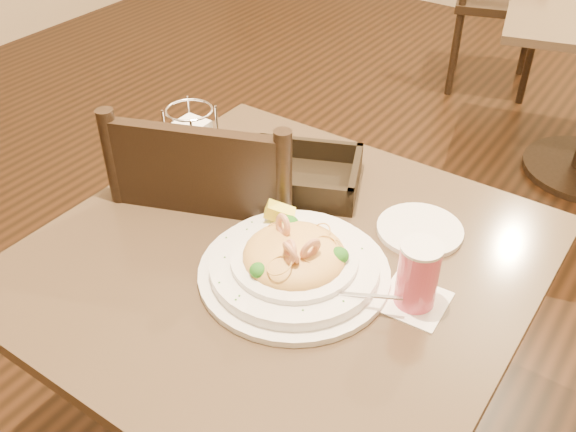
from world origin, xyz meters
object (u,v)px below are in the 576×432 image
Objects in this scene: pasta_bowl at (294,262)px; butter_ramekin at (135,180)px; napkin_caddy at (193,146)px; side_plate at (420,230)px; bread_basket at (304,177)px; drink_glass at (418,275)px; main_table at (283,335)px; dining_chair_near at (225,251)px.

butter_ramekin is at bearing 174.92° from pasta_bowl.
napkin_caddy is 2.29× the size of butter_ramekin.
pasta_bowl is at bearing -118.66° from side_plate.
side_plate is at bearing -0.80° from bread_basket.
bread_basket is 0.25m from napkin_caddy.
side_plate is at bearing 112.34° from drink_glass.
main_table is 3.04× the size of bread_basket.
drink_glass is at bearing 16.13° from pasta_bowl.
pasta_bowl is 0.28m from side_plate.
drink_glass is 0.78× the size of napkin_caddy.
pasta_bowl is 0.29m from bread_basket.
pasta_bowl is at bearing -59.83° from bread_basket.
drink_glass is 0.74× the size of side_plate.
dining_chair_near reaches higher than pasta_bowl.
bread_basket is at bearing -177.58° from dining_chair_near.
pasta_bowl is at bearing -163.87° from drink_glass.
pasta_bowl is 0.22m from drink_glass.
dining_chair_near is 5.39× the size of side_plate.
pasta_bowl is at bearing -5.08° from butter_ramekin.
butter_ramekin is (-0.45, 0.04, -0.02)m from pasta_bowl.
main_table is at bearing -174.24° from drink_glass.
pasta_bowl is 2.36× the size of napkin_caddy.
dining_chair_near reaches higher than butter_ramekin.
bread_basket is (0.18, 0.08, 0.24)m from dining_chair_near.
dining_chair_near is 0.30m from napkin_caddy.
drink_glass is at bearing -9.03° from napkin_caddy.
pasta_bowl is at bearing -33.92° from main_table.
main_table is 12.51× the size of butter_ramekin.
napkin_caddy is (-0.59, 0.09, 0.01)m from drink_glass.
dining_chair_near is 12.92× the size of butter_ramekin.
dining_chair_near is 0.31m from bread_basket.
dining_chair_near reaches higher than drink_glass.
drink_glass is 1.77× the size of butter_ramekin.
butter_ramekin is at bearing -122.95° from napkin_caddy.
pasta_bowl is (0.05, -0.03, 0.26)m from main_table.
napkin_caddy is 0.15m from butter_ramekin.
main_table is at bearing 146.08° from pasta_bowl.
dining_chair_near is at bearing 46.31° from butter_ramekin.
drink_glass reaches higher than bread_basket.
butter_ramekin is (-0.40, 0.01, 0.24)m from main_table.
butter_ramekin is (-0.07, -0.12, -0.05)m from napkin_caddy.
pasta_bowl is 3.05× the size of drink_glass.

